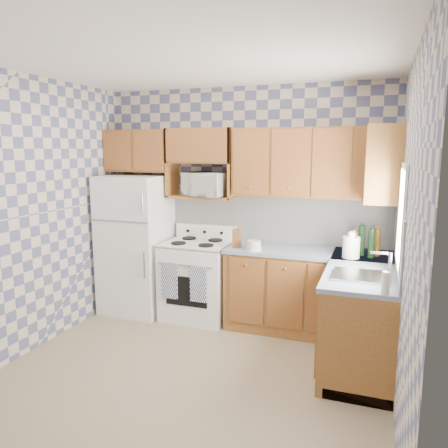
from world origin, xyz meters
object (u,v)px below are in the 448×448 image
at_px(stove_body, 198,281).
at_px(electric_kettle, 351,247).
at_px(microwave, 206,184).
at_px(refrigerator, 136,244).

xyz_separation_m(stove_body, electric_kettle, (1.74, -0.17, 0.58)).
height_order(stove_body, electric_kettle, electric_kettle).
bearing_deg(electric_kettle, microwave, 170.18).
height_order(refrigerator, stove_body, refrigerator).
distance_m(microwave, electric_kettle, 1.78).
bearing_deg(microwave, electric_kettle, 0.49).
distance_m(refrigerator, stove_body, 0.89).
relative_size(refrigerator, stove_body, 1.87).
xyz_separation_m(stove_body, microwave, (0.07, 0.12, 1.14)).
relative_size(microwave, electric_kettle, 2.34).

